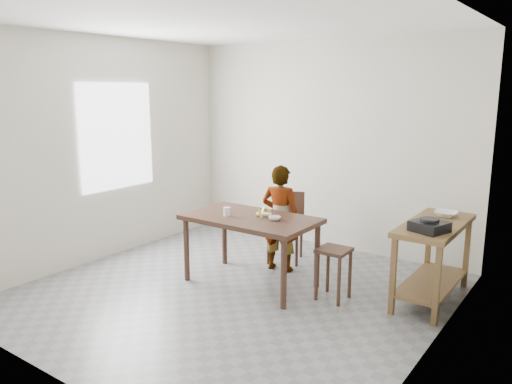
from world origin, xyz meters
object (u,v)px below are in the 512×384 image
Objects in this scene: prep_counter at (432,262)px; dining_chair at (285,228)px; stool at (333,274)px; dining_table at (251,250)px; child at (280,218)px.

dining_chair is (-1.81, 0.15, 0.02)m from prep_counter.
stool is at bearing -56.16° from dining_chair.
prep_counter is (1.72, 0.70, 0.03)m from dining_table.
child is at bearing 156.11° from stool.
dining_table is 1.17× the size of prep_counter.
child is (-1.69, -0.16, 0.22)m from prep_counter.
child reaches higher than dining_table.
dining_table is 1.86m from prep_counter.
prep_counter is at bearing 22.15° from dining_table.
child reaches higher than dining_chair.
child reaches higher than prep_counter.
dining_chair is (-0.09, 0.85, 0.04)m from dining_table.
child is at bearing 87.17° from dining_table.
dining_table is at bearing 76.49° from child.
prep_counter is at bearing 174.60° from child.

